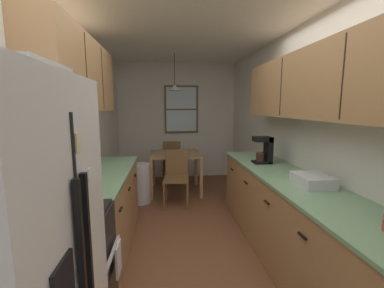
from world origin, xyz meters
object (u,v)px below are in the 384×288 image
Objects in this scene: stove_range at (60,280)px; dining_chair_far at (172,159)px; trash_bin at (141,183)px; dish_rack at (313,180)px; dining_table at (175,159)px; dining_chair_near at (176,175)px; microwave_over_range at (24,91)px; coffee_maker at (265,149)px; storage_canister at (84,179)px.

stove_range is 3.76m from dining_chair_far.
trash_bin is 1.97× the size of dish_rack.
dining_table is 1.03× the size of dining_chair_near.
dining_table is at bearing 114.24° from dish_rack.
stove_range is 2.16m from dish_rack.
microwave_over_range reaches higher than coffee_maker.
trash_bin is at bearing -141.57° from dining_table.
microwave_over_range is 0.63× the size of dining_table.
microwave_over_range is 2.35m from dish_rack.
stove_range is at bearing -166.80° from dish_rack.
microwave_over_range reaches higher than dining_chair_far.
microwave_over_range is at bearing -112.65° from dining_chair_near.
dining_table is at bearing 88.86° from dining_chair_near.
dining_chair_far is at bearing 76.85° from stove_range.
microwave_over_range is 0.88× the size of trash_bin.
microwave_over_range is at bearing -104.82° from dining_chair_far.
storage_canister is 2.13m from coffee_maker.
dining_chair_near reaches higher than dining_table.
storage_canister reaches higher than dining_chair_far.
dining_chair_far is (-0.05, 0.63, -0.13)m from dining_table.
stove_range is 1.22× the size of dining_chair_near.
dining_chair_far is 2.66× the size of coffee_maker.
microwave_over_range is at bearing -167.47° from dish_rack.
storage_canister reaches higher than dining_chair_near.
stove_range is 3.17m from dining_table.
dining_chair_far is (0.97, 3.66, -1.21)m from microwave_over_range.
dining_table is at bearing 73.42° from stove_range.
stove_range is 2.57m from dining_chair_near.
storage_canister is (-0.86, -3.03, 0.48)m from dining_chair_far.
stove_range is 1.87× the size of microwave_over_range.
dining_table is 2.74× the size of coffee_maker.
coffee_maker is (1.68, -1.13, 0.74)m from trash_bin.
dining_chair_far is at bearing 74.15° from storage_canister.
dish_rack is (1.15, -2.55, 0.32)m from dining_table.
dish_rack is at bearing -65.76° from dining_table.
coffee_maker reaches higher than stove_range.
storage_canister reaches higher than dining_table.
stove_range reaches higher than dining_table.
stove_range reaches higher than dining_chair_near.
trash_bin is 1.97× the size of coffee_maker.
microwave_over_range is 0.65× the size of dining_chair_far.
coffee_maker is at bearing -63.42° from dining_chair_far.
storage_canister reaches higher than dish_rack.
trash_bin is (-0.61, -0.48, -0.30)m from dining_table.
dining_chair_near is at bearing 63.25° from storage_canister.
stove_range reaches higher than trash_bin.
storage_canister is at bearing -158.10° from coffee_maker.
microwave_over_range is 2.93m from trash_bin.
dish_rack is (1.76, -2.07, 0.62)m from trash_bin.
dining_chair_far is at bearing 91.66° from dining_chair_near.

